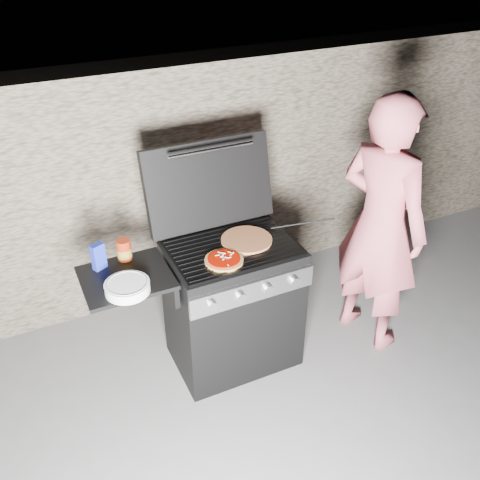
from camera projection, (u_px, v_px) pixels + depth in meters
name	position (u px, v px, depth m)	size (l,w,h in m)	color
ground	(234.00, 355.00, 3.76)	(50.00, 50.00, 0.00)	slate
stone_wall	(175.00, 181.00, 4.08)	(8.00, 0.35, 1.80)	#776A5A
gas_grill	(198.00, 316.00, 3.43)	(1.34, 0.79, 0.91)	black
pizza_topped	(224.00, 260.00, 3.14)	(0.23, 0.23, 0.03)	#C8844C
pizza_plain	(247.00, 240.00, 3.33)	(0.32, 0.32, 0.02)	tan
sauce_jar	(124.00, 250.00, 3.15)	(0.08, 0.08, 0.13)	maroon
blue_carton	(98.00, 257.00, 3.06)	(0.08, 0.04, 0.16)	#17249B
plate_stack	(127.00, 287.00, 2.90)	(0.25, 0.25, 0.06)	white
person	(380.00, 226.00, 3.51)	(0.66, 0.43, 1.80)	#C85865
tongs	(303.00, 224.00, 3.43)	(0.01, 0.01, 0.41)	black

